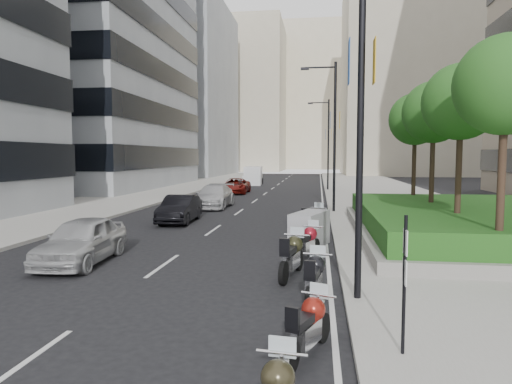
% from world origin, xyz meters
% --- Properties ---
extents(ground, '(160.00, 160.00, 0.00)m').
position_xyz_m(ground, '(0.00, 0.00, 0.00)').
color(ground, black).
rests_on(ground, ground).
extents(sidewalk_right, '(10.00, 100.00, 0.15)m').
position_xyz_m(sidewalk_right, '(9.00, 30.00, 0.07)').
color(sidewalk_right, '#9E9B93').
rests_on(sidewalk_right, ground).
extents(sidewalk_left, '(8.00, 100.00, 0.15)m').
position_xyz_m(sidewalk_left, '(-12.00, 30.00, 0.07)').
color(sidewalk_left, '#9E9B93').
rests_on(sidewalk_left, ground).
extents(lane_edge, '(0.12, 100.00, 0.01)m').
position_xyz_m(lane_edge, '(3.70, 30.00, 0.01)').
color(lane_edge, silver).
rests_on(lane_edge, ground).
extents(lane_centre, '(0.12, 100.00, 0.01)m').
position_xyz_m(lane_centre, '(-1.50, 30.00, 0.01)').
color(lane_centre, silver).
rests_on(lane_centre, ground).
extents(building_grey_mid, '(22.00, 26.00, 40.00)m').
position_xyz_m(building_grey_mid, '(-24.00, 38.00, 20.00)').
color(building_grey_mid, gray).
rests_on(building_grey_mid, ground).
extents(building_grey_far, '(22.00, 26.00, 30.00)m').
position_xyz_m(building_grey_far, '(-24.00, 70.00, 15.00)').
color(building_grey_far, gray).
rests_on(building_grey_far, ground).
extents(building_cream_right, '(28.00, 24.00, 36.00)m').
position_xyz_m(building_cream_right, '(22.00, 80.00, 18.00)').
color(building_cream_right, '#B7AD93').
rests_on(building_cream_right, ground).
extents(building_cream_left, '(26.00, 24.00, 34.00)m').
position_xyz_m(building_cream_left, '(-18.00, 100.00, 17.00)').
color(building_cream_left, '#B7AD93').
rests_on(building_cream_left, ground).
extents(building_cream_centre, '(30.00, 24.00, 38.00)m').
position_xyz_m(building_cream_centre, '(2.00, 120.00, 19.00)').
color(building_cream_centre, '#B7AD93').
rests_on(building_cream_centre, ground).
extents(planter, '(10.00, 14.00, 0.40)m').
position_xyz_m(planter, '(10.00, 10.00, 0.35)').
color(planter, gray).
rests_on(planter, sidewalk_right).
extents(hedge, '(9.40, 13.40, 0.80)m').
position_xyz_m(hedge, '(10.00, 10.00, 0.95)').
color(hedge, '#154B15').
rests_on(hedge, planter).
extents(tree_0, '(2.80, 2.80, 6.30)m').
position_xyz_m(tree_0, '(8.50, 4.00, 5.42)').
color(tree_0, '#332319').
rests_on(tree_0, planter).
extents(tree_1, '(2.80, 2.80, 6.30)m').
position_xyz_m(tree_1, '(8.50, 8.00, 5.42)').
color(tree_1, '#332319').
rests_on(tree_1, planter).
extents(tree_2, '(2.80, 2.80, 6.30)m').
position_xyz_m(tree_2, '(8.50, 12.00, 5.42)').
color(tree_2, '#332319').
rests_on(tree_2, planter).
extents(tree_3, '(2.80, 2.80, 6.30)m').
position_xyz_m(tree_3, '(8.50, 16.00, 5.42)').
color(tree_3, '#332319').
rests_on(tree_3, planter).
extents(lamp_post_0, '(2.34, 0.45, 9.00)m').
position_xyz_m(lamp_post_0, '(4.14, 1.00, 5.07)').
color(lamp_post_0, black).
rests_on(lamp_post_0, ground).
extents(lamp_post_1, '(2.34, 0.45, 9.00)m').
position_xyz_m(lamp_post_1, '(4.14, 18.00, 5.07)').
color(lamp_post_1, black).
rests_on(lamp_post_1, ground).
extents(lamp_post_2, '(2.34, 0.45, 9.00)m').
position_xyz_m(lamp_post_2, '(4.14, 36.00, 5.07)').
color(lamp_post_2, black).
rests_on(lamp_post_2, ground).
extents(parking_sign, '(0.06, 0.32, 2.50)m').
position_xyz_m(parking_sign, '(4.80, -2.00, 1.46)').
color(parking_sign, black).
rests_on(parking_sign, ground).
extents(motorcycle_1, '(0.90, 1.90, 0.99)m').
position_xyz_m(motorcycle_1, '(3.22, -1.99, 0.53)').
color(motorcycle_1, black).
rests_on(motorcycle_1, ground).
extents(motorcycle_2, '(0.72, 2.15, 1.07)m').
position_xyz_m(motorcycle_2, '(3.29, 1.01, 0.57)').
color(motorcycle_2, black).
rests_on(motorcycle_2, ground).
extents(motorcycle_3, '(0.80, 2.31, 1.16)m').
position_xyz_m(motorcycle_3, '(2.64, 3.18, 0.62)').
color(motorcycle_3, black).
rests_on(motorcycle_3, ground).
extents(motorcycle_4, '(0.97, 2.11, 1.09)m').
position_xyz_m(motorcycle_4, '(3.02, 5.36, 0.59)').
color(motorcycle_4, black).
rests_on(motorcycle_4, ground).
extents(motorcycle_5, '(1.57, 2.41, 1.36)m').
position_xyz_m(motorcycle_5, '(3.05, 7.52, 0.68)').
color(motorcycle_5, black).
rests_on(motorcycle_5, ground).
extents(motorcycle_6, '(1.18, 2.29, 1.21)m').
position_xyz_m(motorcycle_6, '(3.16, 9.86, 0.65)').
color(motorcycle_6, black).
rests_on(motorcycle_6, ground).
extents(car_a, '(2.05, 4.48, 1.49)m').
position_xyz_m(car_a, '(-4.23, 4.00, 0.74)').
color(car_a, '#B5B6B8').
rests_on(car_a, ground).
extents(car_b, '(1.68, 4.36, 1.42)m').
position_xyz_m(car_b, '(-3.80, 13.19, 0.71)').
color(car_b, black).
rests_on(car_b, ground).
extents(car_c, '(2.15, 5.27, 1.53)m').
position_xyz_m(car_c, '(-3.60, 20.19, 0.76)').
color(car_c, '#B7B6B9').
rests_on(car_c, ground).
extents(car_d, '(2.41, 5.08, 1.40)m').
position_xyz_m(car_d, '(-4.27, 31.90, 0.70)').
color(car_d, maroon).
rests_on(car_d, ground).
extents(delivery_van, '(2.38, 5.36, 2.19)m').
position_xyz_m(delivery_van, '(-4.50, 45.05, 1.02)').
color(delivery_van, white).
rests_on(delivery_van, ground).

